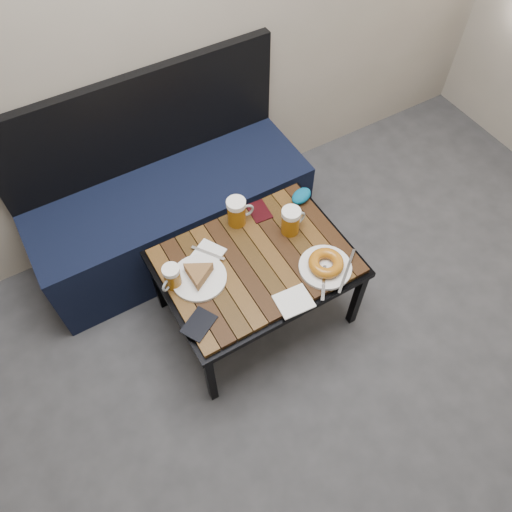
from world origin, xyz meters
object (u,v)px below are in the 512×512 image
bench (171,210)px  passport_navy (199,324)px  beer_mug_left (172,277)px  plate_bagel (326,265)px  cafe_table (256,265)px  passport_burgundy (259,211)px  plate_pie (199,276)px  beer_mug_centre (237,212)px  knit_pouch (301,196)px  beer_mug_right (291,221)px

bench → passport_navy: size_ratio=10.40×
beer_mug_left → plate_bagel: bearing=127.4°
cafe_table → plate_bagel: plate_bagel is taller
plate_bagel → passport_burgundy: bearing=101.4°
bench → plate_pie: bearing=-100.1°
cafe_table → plate_pie: bearing=172.0°
bench → beer_mug_centre: bench is taller
beer_mug_left → knit_pouch: bearing=160.4°
cafe_table → beer_mug_centre: 0.26m
beer_mug_right → knit_pouch: beer_mug_right is taller
cafe_table → beer_mug_right: 0.25m
plate_bagel → plate_pie: bearing=155.4°
beer_mug_left → passport_navy: 0.23m
plate_bagel → knit_pouch: plate_bagel is taller
cafe_table → beer_mug_right: size_ratio=6.10×
beer_mug_right → passport_navy: size_ratio=1.02×
bench → passport_navy: bearing=-104.5°
bench → beer_mug_centre: bearing=-63.9°
plate_pie → beer_mug_left: bearing=164.7°
plate_bagel → passport_burgundy: size_ratio=2.27×
passport_navy → knit_pouch: (0.71, 0.35, 0.02)m
bench → cafe_table: bench is taller
beer_mug_left → passport_burgundy: (0.51, 0.16, -0.06)m
plate_pie → passport_burgundy: plate_pie is taller
bench → passport_burgundy: bench is taller
plate_bagel → beer_mug_centre: bearing=115.8°
knit_pouch → passport_navy: bearing=-154.0°
cafe_table → plate_bagel: 0.31m
beer_mug_left → plate_bagel: size_ratio=0.42×
beer_mug_left → knit_pouch: size_ratio=1.04×
beer_mug_centre → plate_pie: size_ratio=0.60×
passport_burgundy → beer_mug_left: bearing=-157.8°
beer_mug_centre → beer_mug_left: bearing=-150.9°
cafe_table → passport_burgundy: 0.28m
plate_bagel → beer_mug_right: bearing=94.2°
bench → beer_mug_right: bench is taller
beer_mug_right → knit_pouch: 0.20m
bench → beer_mug_centre: 0.51m
beer_mug_centre → passport_navy: 0.55m
beer_mug_left → beer_mug_centre: beer_mug_centre is taller
beer_mug_left → plate_pie: size_ratio=0.50×
passport_navy → bench: bearing=136.2°
beer_mug_centre → beer_mug_right: size_ratio=1.03×
cafe_table → passport_navy: bearing=-156.2°
bench → beer_mug_left: 0.64m
bench → beer_mug_left: bearing=-110.7°
plate_pie → passport_navy: plate_pie is taller
plate_pie → beer_mug_right: bearing=3.0°
beer_mug_left → beer_mug_right: size_ratio=0.85×
bench → cafe_table: 0.65m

